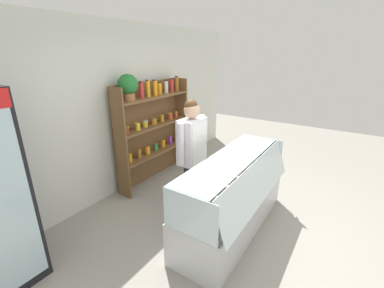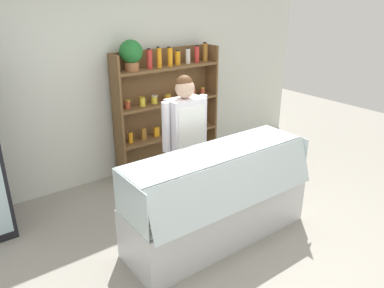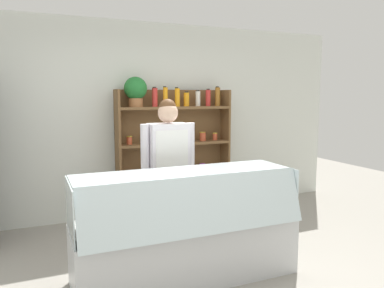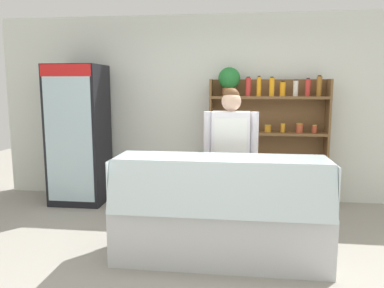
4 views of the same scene
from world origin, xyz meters
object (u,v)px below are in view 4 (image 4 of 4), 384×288
Objects in this scene: drinks_fridge at (79,135)px; shelving_unit at (261,127)px; shop_clerk at (231,149)px; deli_display_case at (219,228)px.

drinks_fridge is 1.02× the size of shelving_unit.
drinks_fridge is at bearing 157.26° from shop_clerk.
shop_clerk is (0.08, 0.69, 0.67)m from deli_display_case.
drinks_fridge is 2.38m from shop_clerk.
shelving_unit reaches higher than shop_clerk.
drinks_fridge reaches higher than deli_display_case.
shelving_unit is 0.95× the size of deli_display_case.
shelving_unit is 2.07m from deli_display_case.
deli_display_case is at bearing -37.27° from drinks_fridge.
shelving_unit is at bearing 75.37° from deli_display_case.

